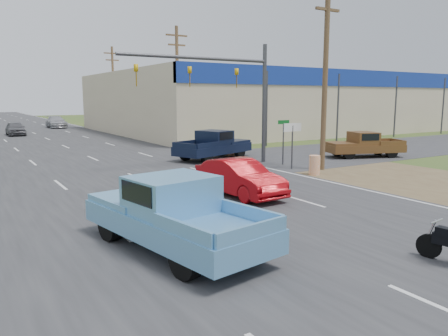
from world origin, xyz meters
TOP-DOWN VIEW (x-y plane):
  - ground at (0.00, 0.00)m, footprint 200.00×200.00m
  - main_road at (0.00, 40.00)m, footprint 15.00×180.00m
  - cross_road at (0.00, 18.00)m, footprint 120.00×10.00m
  - dirt_verge at (11.00, 10.00)m, footprint 8.00×18.00m
  - big_box_store at (32.00, 39.93)m, footprint 50.00×28.10m
  - utility_pole_1 at (9.50, 13.00)m, footprint 2.00×0.28m
  - utility_pole_2 at (9.50, 31.00)m, footprint 2.00×0.28m
  - utility_pole_3 at (9.50, 49.00)m, footprint 2.00×0.28m
  - tree_3 at (55.00, 70.00)m, footprint 8.40×8.40m
  - tree_5 at (30.00, 95.00)m, footprint 7.98×7.98m
  - barrel_0 at (8.00, 12.00)m, footprint 0.56×0.56m
  - barrel_1 at (8.40, 20.50)m, footprint 0.56×0.56m
  - lane_sign at (8.20, 14.00)m, footprint 1.20×0.08m
  - street_name_sign at (8.80, 15.50)m, footprint 0.80×0.08m
  - signal_mast at (5.82, 17.00)m, footprint 9.12×0.40m
  - red_convertible at (2.08, 10.00)m, footprint 1.78×4.47m
  - blue_pickup at (-2.84, 5.80)m, footprint 3.17×6.06m
  - navy_pickup at (6.71, 19.83)m, footprint 5.89×3.83m
  - brown_pickup at (15.40, 15.34)m, footprint 5.39×3.53m
  - distant_car_grey at (-2.07, 45.89)m, footprint 1.71×4.22m
  - distant_car_silver at (3.91, 55.97)m, footprint 2.16×5.18m

SIDE VIEW (x-z plane):
  - ground at x=0.00m, z-range 0.00..0.00m
  - dirt_verge at x=11.00m, z-range 0.00..0.01m
  - cross_road at x=0.00m, z-range 0.00..0.02m
  - main_road at x=0.00m, z-range 0.00..0.02m
  - barrel_0 at x=8.00m, z-range 0.00..1.00m
  - barrel_1 at x=8.40m, z-range 0.00..1.00m
  - distant_car_grey at x=-2.07m, z-range 0.00..1.44m
  - red_convertible at x=2.08m, z-range 0.00..1.45m
  - distant_car_silver at x=3.91m, z-range 0.00..1.50m
  - brown_pickup at x=15.40m, z-range 0.01..1.68m
  - navy_pickup at x=6.71m, z-range 0.01..1.83m
  - blue_pickup at x=-2.84m, z-range 0.01..1.92m
  - street_name_sign at x=8.80m, z-range 0.30..2.91m
  - lane_sign at x=8.20m, z-range 0.64..3.16m
  - big_box_store at x=32.00m, z-range 0.01..6.61m
  - signal_mast at x=5.82m, z-range 1.30..8.30m
  - utility_pole_1 at x=9.50m, z-range 0.32..10.32m
  - utility_pole_2 at x=9.50m, z-range 0.32..10.32m
  - utility_pole_3 at x=9.50m, z-range 0.32..10.32m
  - tree_5 at x=30.00m, z-range 0.94..10.82m
  - tree_3 at x=55.00m, z-range 0.99..11.39m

